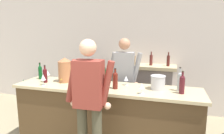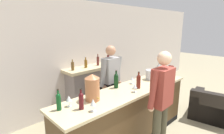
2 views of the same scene
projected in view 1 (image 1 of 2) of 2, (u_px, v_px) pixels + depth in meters
name	position (u px, v px, depth m)	size (l,w,h in m)	color
wall_back_panel	(124.00, 52.00, 4.83)	(12.00, 0.07, 2.75)	silver
bar_counter	(105.00, 117.00, 3.23)	(2.95, 0.69, 1.01)	#503921
fireplace_stone	(141.00, 88.00, 4.59)	(1.49, 0.52, 1.43)	gray
potted_plant_corner	(30.00, 93.00, 5.17)	(0.48, 0.46, 0.71)	#4D4149
person_customer	(89.00, 102.00, 2.52)	(0.66, 0.31, 1.78)	#4B4733
person_bartender	(124.00, 80.00, 3.70)	(0.66, 0.32, 1.75)	black
copper_dispenser	(65.00, 70.00, 3.39)	(0.23, 0.27, 0.42)	#AE6B43
ice_bucket_steel	(158.00, 82.00, 2.96)	(0.22, 0.22, 0.21)	silver
wine_bottle_rose_blush	(45.00, 75.00, 3.36)	(0.07, 0.07, 0.30)	#4D1116
wine_bottle_merlot_tall	(104.00, 74.00, 3.35)	(0.08, 0.08, 0.33)	black
wine_bottle_chardonnay_pale	(180.00, 81.00, 2.87)	(0.07, 0.07, 0.35)	#A8B0B0
wine_bottle_riesling_slim	(115.00, 80.00, 2.99)	(0.08, 0.08, 0.31)	#5F1C13
wine_bottle_port_short	(40.00, 72.00, 3.61)	(0.07, 0.07, 0.30)	#0D461B
wine_bottle_cabernet_heavy	(182.00, 84.00, 2.75)	(0.07, 0.07, 0.32)	#4F171E
wine_glass_front_left	(43.00, 78.00, 3.19)	(0.08, 0.08, 0.18)	silver
wine_glass_mid_counter	(142.00, 86.00, 2.75)	(0.08, 0.08, 0.15)	silver
wine_glass_by_dispenser	(100.00, 82.00, 2.98)	(0.08, 0.08, 0.15)	silver
wine_glass_back_row	(126.00, 79.00, 3.19)	(0.07, 0.07, 0.15)	silver
wine_glass_front_right	(48.00, 73.00, 3.56)	(0.08, 0.08, 0.17)	silver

